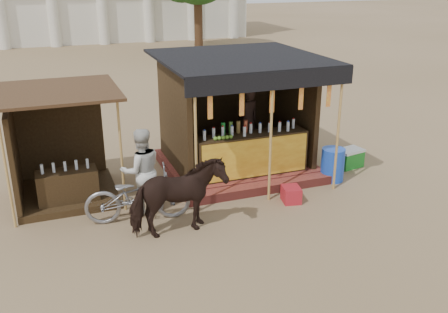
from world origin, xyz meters
name	(u,v)px	position (x,y,z in m)	size (l,w,h in m)	color
ground	(255,243)	(0.00, 0.00, 0.00)	(120.00, 120.00, 0.00)	#846B4C
main_stall	(238,130)	(1.02, 3.36, 1.03)	(3.60, 3.61, 2.78)	maroon
secondary_stall	(56,160)	(-3.17, 3.24, 0.85)	(2.40, 2.40, 2.38)	#352613
cow	(178,198)	(-1.19, 0.81, 0.73)	(0.79, 1.73, 1.46)	black
motorbike	(138,195)	(-1.78, 1.60, 0.53)	(0.71, 2.03, 1.07)	gray
bystander	(142,171)	(-1.60, 2.00, 0.87)	(0.85, 0.66, 1.74)	beige
blue_barrel	(333,165)	(2.83, 2.00, 0.39)	(0.53, 0.53, 0.77)	#1843BB
red_crate	(291,194)	(1.40, 1.30, 0.17)	(0.36, 0.42, 0.33)	maroon
cooler	(349,158)	(3.68, 2.57, 0.23)	(0.71, 0.55, 0.46)	#1C7E24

